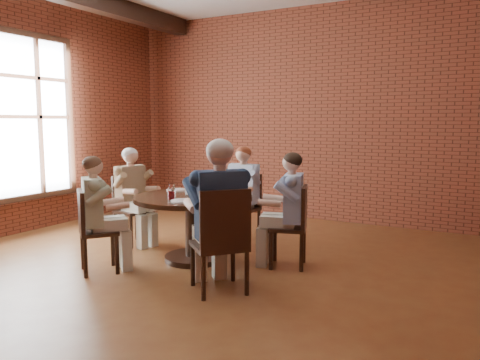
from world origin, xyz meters
The scene contains 25 objects.
floor centered at (0.00, 0.00, 0.00)m, with size 7.00×7.00×0.00m, color brown.
wall_back centered at (0.00, 3.50, 1.70)m, with size 7.00×7.00×0.00m, color brown.
window centered at (-3.18, 0.40, 1.65)m, with size 0.10×2.16×2.36m.
dining_table centered at (-0.31, 0.63, 0.53)m, with size 1.34×1.34×0.75m.
chair_a centered at (0.79, 0.96, 0.49)m, with size 0.48×0.48×0.89m.
diner_a centered at (0.72, 0.94, 0.63)m, with size 0.48×0.59×1.25m, color #4166AA, non-canonical shape.
chair_b centered at (-0.24, 1.74, 0.49)m, with size 0.41×0.41×0.90m.
diner_b centered at (-0.24, 1.67, 0.63)m, with size 0.48×0.59×1.26m, color #9EAEC9, non-canonical shape.
chair_c centered at (-1.48, 0.88, 0.49)m, with size 0.46×0.46×0.89m.
diner_c centered at (-1.41, 0.87, 0.62)m, with size 0.48×0.59×1.25m, color brown, non-canonical shape.
chair_d centered at (-0.99, -0.25, 0.48)m, with size 0.53×0.53×0.88m.
diner_d centered at (-0.95, -0.19, 0.61)m, with size 0.46×0.57×1.23m, color tan, non-canonical shape.
chair_e centered at (0.52, -0.13, 0.53)m, with size 0.66×0.66×0.99m.
diner_e centered at (0.45, -0.06, 0.71)m, with size 0.58×0.72×1.42m, color #162640, non-canonical shape.
plate_a centered at (0.17, 0.70, 0.76)m, with size 0.26×0.26×0.01m, color white.
plate_b centered at (-0.40, 1.03, 0.76)m, with size 0.26×0.26×0.01m, color white.
plate_c centered at (-0.71, 0.87, 0.76)m, with size 0.26×0.26×0.01m, color white.
plate_d centered at (-0.18, 0.25, 0.76)m, with size 0.26×0.26×0.01m, color white.
glass_a centered at (-0.04, 0.67, 0.82)m, with size 0.07×0.07×0.14m, color white.
glass_b centered at (-0.27, 0.81, 0.82)m, with size 0.07×0.07×0.14m, color white.
glass_c centered at (-0.39, 1.05, 0.82)m, with size 0.07×0.07×0.14m, color white.
glass_d centered at (-0.42, 0.69, 0.82)m, with size 0.07×0.07×0.14m, color white.
glass_e centered at (-0.50, 0.50, 0.82)m, with size 0.07×0.07×0.14m, color white.
glass_f centered at (-0.37, 0.31, 0.82)m, with size 0.07×0.07×0.14m, color white.
smartphone centered at (0.03, 0.37, 0.75)m, with size 0.07×0.14×0.01m, color black.
Camera 1 is at (2.65, -3.70, 1.58)m, focal length 35.00 mm.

